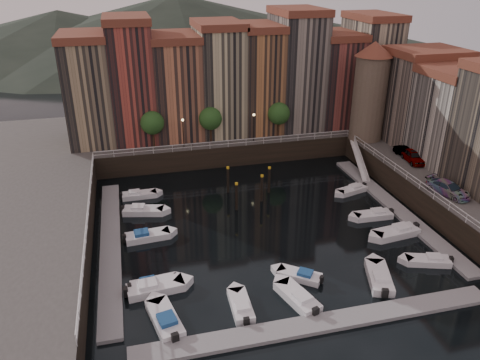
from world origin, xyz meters
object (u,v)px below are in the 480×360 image
object	(u,v)px
mooring_pilings	(249,186)
boat_left_1	(153,284)
car_a	(413,157)
car_c	(448,189)
boat_left_2	(147,236)
gangway	(360,159)
corner_tower	(370,90)
boat_left_0	(154,288)
car_b	(407,153)

from	to	relation	value
mooring_pilings	boat_left_1	world-z (taller)	mooring_pilings
car_a	car_c	distance (m)	9.38
boat_left_2	car_c	xyz separation A→B (m)	(32.60, -3.80, 3.36)
car_a	car_c	size ratio (longest dim) A/B	0.90
boat_left_2	gangway	bearing A→B (deg)	15.15
car_c	boat_left_2	bearing A→B (deg)	155.46
corner_tower	boat_left_0	world-z (taller)	corner_tower
gangway	boat_left_1	bearing A→B (deg)	-147.39
corner_tower	car_a	world-z (taller)	corner_tower
mooring_pilings	boat_left_0	bearing A→B (deg)	-129.69
mooring_pilings	car_b	bearing A→B (deg)	1.60
mooring_pilings	car_c	world-z (taller)	car_c
car_b	mooring_pilings	bearing A→B (deg)	174.71
corner_tower	gangway	distance (m)	9.86
boat_left_1	car_c	distance (m)	33.04
boat_left_1	car_a	bearing A→B (deg)	16.32
car_c	corner_tower	bearing A→B (deg)	72.32
mooring_pilings	car_c	size ratio (longest dim) A/B	1.07
mooring_pilings	boat_left_1	bearing A→B (deg)	-130.90
car_c	gangway	bearing A→B (deg)	83.76
corner_tower	car_c	bearing A→B (deg)	-89.78
boat_left_0	boat_left_1	xyz separation A→B (m)	(-0.03, 0.61, -0.06)
boat_left_2	car_a	xyz separation A→B (m)	(34.22, 5.44, 3.40)
boat_left_2	mooring_pilings	bearing A→B (deg)	21.98
boat_left_2	car_b	xyz separation A→B (m)	(34.32, 6.98, 3.30)
mooring_pilings	car_a	size ratio (longest dim) A/B	1.18
car_b	car_a	bearing A→B (deg)	-100.71
car_c	mooring_pilings	bearing A→B (deg)	134.93
mooring_pilings	boat_left_0	xyz separation A→B (m)	(-12.70, -15.30, -1.24)
boat_left_0	boat_left_2	world-z (taller)	boat_left_0
boat_left_0	boat_left_2	xyz separation A→B (m)	(-0.07, 8.92, -0.03)
boat_left_2	boat_left_0	bearing A→B (deg)	-94.09
boat_left_0	corner_tower	bearing A→B (deg)	30.98
boat_left_0	car_b	size ratio (longest dim) A/B	1.29
mooring_pilings	boat_left_0	world-z (taller)	mooring_pilings
car_a	boat_left_0	bearing A→B (deg)	-149.60
boat_left_0	boat_left_1	bearing A→B (deg)	87.07
gangway	car_b	size ratio (longest dim) A/B	2.02
corner_tower	boat_left_2	xyz separation A→B (m)	(-32.53, -15.12, -9.82)
car_a	corner_tower	bearing A→B (deg)	107.54
boat_left_0	boat_left_1	size ratio (longest dim) A/B	1.18
boat_left_1	car_b	world-z (taller)	car_b
gangway	mooring_pilings	bearing A→B (deg)	-165.89
corner_tower	boat_left_0	xyz separation A→B (m)	(-32.45, -24.04, -9.79)
boat_left_2	car_a	world-z (taller)	car_a
corner_tower	gangway	xyz separation A→B (m)	(-2.90, -4.50, -8.28)
gangway	corner_tower	bearing A→B (deg)	57.20
boat_left_0	boat_left_1	distance (m)	0.61
corner_tower	boat_left_2	bearing A→B (deg)	-155.07
corner_tower	car_c	xyz separation A→B (m)	(0.07, -18.91, -6.46)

